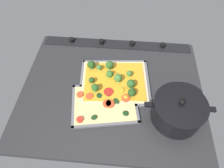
{
  "coord_description": "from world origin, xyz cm",
  "views": [
    {
      "loc": [
        -4.74,
        53.8,
        77.86
      ],
      "look_at": [
        -0.06,
        0.18,
        4.14
      ],
      "focal_mm": 31.66,
      "sensor_mm": 36.0,
      "label": 1
    }
  ],
  "objects_px": {
    "veggie_pizza_back": "(105,103)",
    "baking_tray_back": "(105,104)",
    "baking_tray_front": "(115,82)",
    "cooking_pot": "(178,110)",
    "broccoli_pizza": "(114,80)"
  },
  "relations": [
    {
      "from": "veggie_pizza_back",
      "to": "baking_tray_back",
      "type": "bearing_deg",
      "value": 80.85
    },
    {
      "from": "baking_tray_back",
      "to": "veggie_pizza_back",
      "type": "bearing_deg",
      "value": -99.15
    },
    {
      "from": "baking_tray_front",
      "to": "cooking_pot",
      "type": "xyz_separation_m",
      "value": [
        -0.27,
        0.16,
        0.05
      ]
    },
    {
      "from": "baking_tray_front",
      "to": "broccoli_pizza",
      "type": "bearing_deg",
      "value": -26.05
    },
    {
      "from": "broccoli_pizza",
      "to": "baking_tray_back",
      "type": "distance_m",
      "value": 0.13
    },
    {
      "from": "broccoli_pizza",
      "to": "cooking_pot",
      "type": "height_order",
      "value": "cooking_pot"
    },
    {
      "from": "baking_tray_front",
      "to": "broccoli_pizza",
      "type": "xyz_separation_m",
      "value": [
        0.0,
        -0.0,
        0.02
      ]
    },
    {
      "from": "baking_tray_back",
      "to": "veggie_pizza_back",
      "type": "xyz_separation_m",
      "value": [
        -0.0,
        -0.0,
        0.01
      ]
    },
    {
      "from": "baking_tray_back",
      "to": "veggie_pizza_back",
      "type": "height_order",
      "value": "veggie_pizza_back"
    },
    {
      "from": "broccoli_pizza",
      "to": "veggie_pizza_back",
      "type": "xyz_separation_m",
      "value": [
        0.03,
        0.13,
        -0.01
      ]
    },
    {
      "from": "baking_tray_front",
      "to": "veggie_pizza_back",
      "type": "xyz_separation_m",
      "value": [
        0.04,
        0.12,
        0.01
      ]
    },
    {
      "from": "veggie_pizza_back",
      "to": "baking_tray_front",
      "type": "bearing_deg",
      "value": -105.98
    },
    {
      "from": "broccoli_pizza",
      "to": "baking_tray_back",
      "type": "bearing_deg",
      "value": 76.32
    },
    {
      "from": "cooking_pot",
      "to": "baking_tray_back",
      "type": "bearing_deg",
      "value": -6.39
    },
    {
      "from": "baking_tray_front",
      "to": "baking_tray_back",
      "type": "xyz_separation_m",
      "value": [
        0.04,
        0.12,
        0.0
      ]
    }
  ]
}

